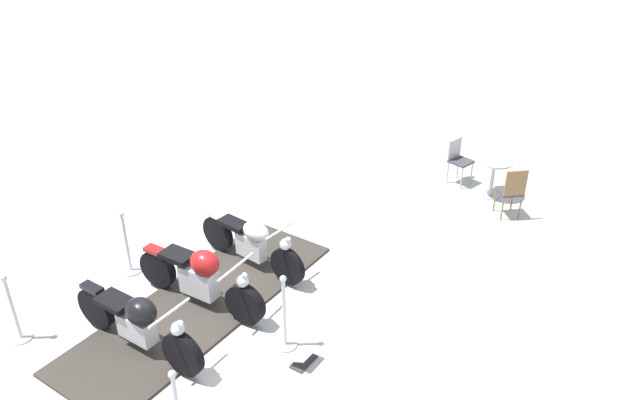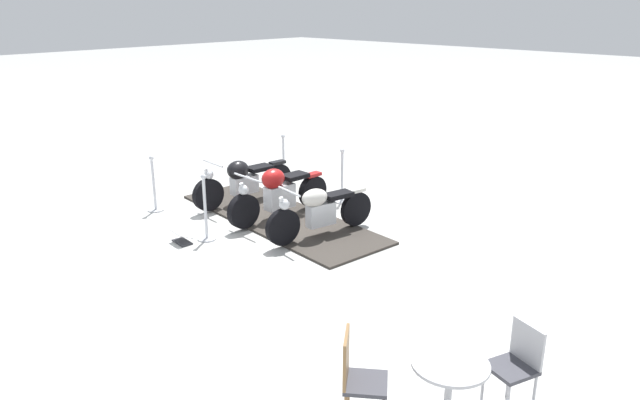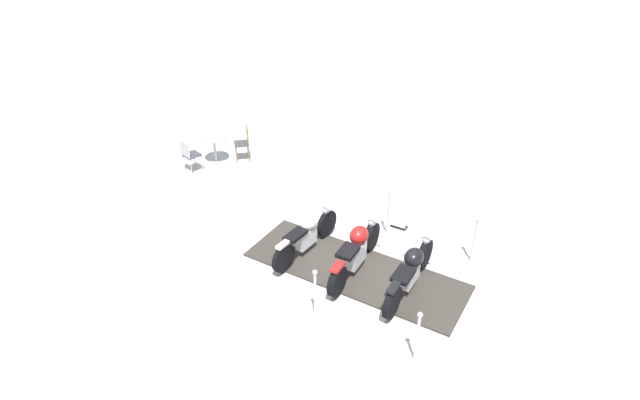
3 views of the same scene
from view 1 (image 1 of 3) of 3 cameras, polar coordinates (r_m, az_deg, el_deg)
name	(u,v)px [view 1 (image 1 of 3)]	position (r m, az deg, el deg)	size (l,w,h in m)	color
ground_plane	(202,305)	(9.37, -10.89, -9.51)	(80.00, 80.00, 0.00)	silver
display_platform	(202,304)	(9.35, -10.90, -9.41)	(4.53, 1.53, 0.04)	#38332D
motorcycle_black	(138,322)	(8.47, -16.54, -10.81)	(2.27, 0.67, 0.92)	black
motorcycle_maroon	(200,277)	(9.04, -11.02, -7.02)	(2.26, 0.76, 0.94)	black
motorcycle_cream	(252,242)	(9.74, -6.29, -3.89)	(2.13, 0.66, 0.91)	black
stanchion_left_front	(15,318)	(9.36, -26.39, -9.74)	(0.31, 0.31, 1.06)	silver
stanchion_left_mid	(128,253)	(10.16, -17.35, -4.73)	(0.35, 0.35, 1.09)	silver
stanchion_right_mid	(285,323)	(8.31, -3.30, -11.33)	(0.32, 0.32, 1.15)	silver
info_placard	(303,358)	(8.25, -1.55, -14.45)	(0.29, 0.40, 0.21)	#333338
cafe_table	(494,169)	(12.24, 15.80, 2.75)	(0.70, 0.70, 0.77)	#B7B7BC
cafe_chair_near_table	(458,158)	(12.65, 12.70, 3.81)	(0.51, 0.51, 0.91)	#B7B7BC
cafe_chair_across_table	(512,190)	(11.57, 17.35, 0.93)	(0.56, 0.56, 0.99)	olive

